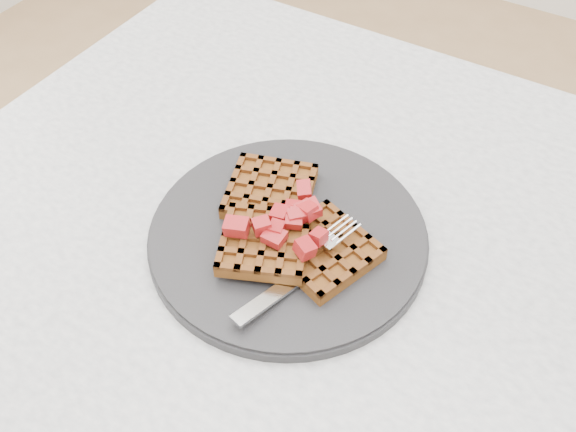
{
  "coord_description": "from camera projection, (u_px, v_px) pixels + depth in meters",
  "views": [
    {
      "loc": [
        0.1,
        -0.43,
        1.3
      ],
      "look_at": [
        -0.14,
        -0.03,
        0.79
      ],
      "focal_mm": 40.0,
      "sensor_mm": 36.0,
      "label": 1
    }
  ],
  "objects": [
    {
      "name": "plate",
      "position": [
        288.0,
        235.0,
        0.71
      ],
      "size": [
        0.31,
        0.31,
        0.02
      ],
      "primitive_type": "cylinder",
      "color": "black",
      "rests_on": "table"
    },
    {
      "name": "waffles",
      "position": [
        286.0,
        226.0,
        0.7
      ],
      "size": [
        0.22,
        0.19,
        0.03
      ],
      "color": "brown",
      "rests_on": "plate"
    },
    {
      "name": "fork",
      "position": [
        306.0,
        269.0,
        0.66
      ],
      "size": [
        0.07,
        0.18,
        0.02
      ],
      "primitive_type": null,
      "rotation": [
        0.0,
        0.0,
        -0.26
      ],
      "color": "silver",
      "rests_on": "plate"
    },
    {
      "name": "strawberry_pile",
      "position": [
        288.0,
        207.0,
        0.68
      ],
      "size": [
        0.15,
        0.15,
        0.02
      ],
      "primitive_type": null,
      "color": "maroon",
      "rests_on": "waffles"
    },
    {
      "name": "table",
      "position": [
        404.0,
        329.0,
        0.77
      ],
      "size": [
        1.2,
        0.8,
        0.75
      ],
      "color": "silver",
      "rests_on": "ground"
    }
  ]
}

